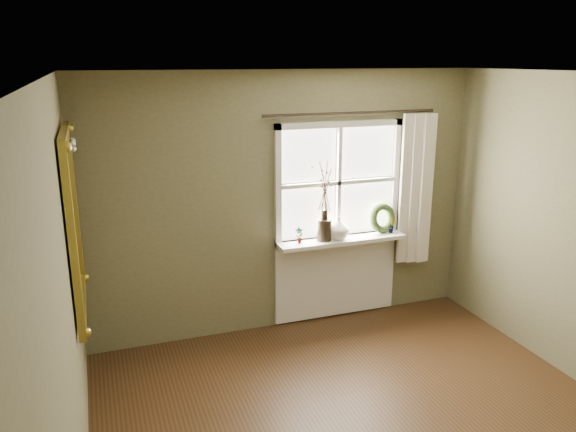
% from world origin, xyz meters
% --- Properties ---
extents(ceiling, '(4.50, 4.50, 0.00)m').
position_xyz_m(ceiling, '(0.00, 0.00, 2.60)').
color(ceiling, silver).
rests_on(ceiling, ground).
extents(wall_back, '(4.00, 0.10, 2.60)m').
position_xyz_m(wall_back, '(0.00, 2.30, 1.30)').
color(wall_back, '#6A6745').
rests_on(wall_back, ground).
extents(wall_left, '(0.10, 4.50, 2.60)m').
position_xyz_m(wall_left, '(-2.05, 0.00, 1.30)').
color(wall_left, '#6A6745').
rests_on(wall_left, ground).
extents(window_frame, '(1.36, 0.06, 1.24)m').
position_xyz_m(window_frame, '(0.55, 2.23, 1.48)').
color(window_frame, white).
rests_on(window_frame, wall_back).
extents(window_sill, '(1.36, 0.26, 0.04)m').
position_xyz_m(window_sill, '(0.55, 2.12, 0.90)').
color(window_sill, white).
rests_on(window_sill, wall_back).
extents(window_apron, '(1.36, 0.04, 0.88)m').
position_xyz_m(window_apron, '(0.55, 2.23, 0.46)').
color(window_apron, white).
rests_on(window_apron, ground).
extents(dark_jug, '(0.16, 0.16, 0.22)m').
position_xyz_m(dark_jug, '(0.35, 2.12, 1.03)').
color(dark_jug, black).
rests_on(dark_jug, window_sill).
extents(cream_vase, '(0.29, 0.29, 0.24)m').
position_xyz_m(cream_vase, '(0.51, 2.12, 1.04)').
color(cream_vase, silver).
rests_on(cream_vase, window_sill).
extents(wreath, '(0.34, 0.20, 0.33)m').
position_xyz_m(wreath, '(1.04, 2.16, 1.04)').
color(wreath, '#2D3F1C').
rests_on(wreath, window_sill).
extents(potted_plant_left, '(0.09, 0.06, 0.17)m').
position_xyz_m(potted_plant_left, '(0.09, 2.12, 1.00)').
color(potted_plant_left, '#2D3F1C').
rests_on(potted_plant_left, window_sill).
extents(potted_plant_right, '(0.09, 0.08, 0.15)m').
position_xyz_m(potted_plant_right, '(1.13, 2.12, 0.99)').
color(potted_plant_right, '#2D3F1C').
rests_on(potted_plant_right, window_sill).
extents(curtain, '(0.36, 0.12, 1.59)m').
position_xyz_m(curtain, '(1.39, 2.13, 1.37)').
color(curtain, beige).
rests_on(curtain, wall_back).
extents(curtain_rod, '(1.84, 0.03, 0.03)m').
position_xyz_m(curtain_rod, '(0.65, 2.17, 2.18)').
color(curtain_rod, black).
rests_on(curtain_rod, wall_back).
extents(gilt_mirror, '(0.10, 1.15, 1.37)m').
position_xyz_m(gilt_mirror, '(-1.96, 1.39, 1.54)').
color(gilt_mirror, white).
rests_on(gilt_mirror, wall_left).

